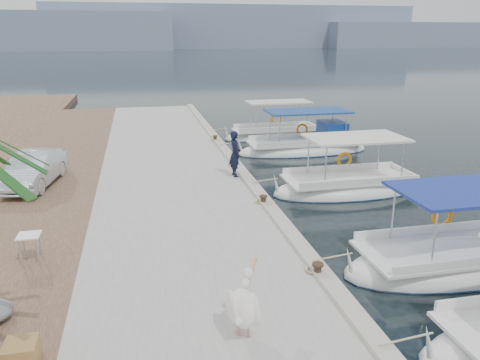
# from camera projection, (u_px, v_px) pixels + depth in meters

# --- Properties ---
(ground) EXTENTS (400.00, 400.00, 0.00)m
(ground) POSITION_uv_depth(u_px,v_px,m) (286.00, 235.00, 14.69)
(ground) COLOR black
(ground) RESTS_ON ground
(concrete_quay) EXTENTS (6.00, 40.00, 0.50)m
(concrete_quay) POSITION_uv_depth(u_px,v_px,m) (176.00, 186.00, 18.66)
(concrete_quay) COLOR #A09F9A
(concrete_quay) RESTS_ON ground
(quay_curb) EXTENTS (0.44, 40.00, 0.12)m
(quay_curb) POSITION_uv_depth(u_px,v_px,m) (244.00, 174.00, 19.14)
(quay_curb) COLOR #ADA79A
(quay_curb) RESTS_ON concrete_quay
(cobblestone_strip) EXTENTS (4.00, 40.00, 0.50)m
(cobblestone_strip) POSITION_uv_depth(u_px,v_px,m) (44.00, 194.00, 17.65)
(cobblestone_strip) COLOR brown
(cobblestone_strip) RESTS_ON ground
(distant_hills) EXTENTS (330.00, 60.00, 18.00)m
(distant_hills) POSITION_uv_depth(u_px,v_px,m) (212.00, 30.00, 206.31)
(distant_hills) COLOR gray
(distant_hills) RESTS_ON ground
(fishing_caique_b) EXTENTS (6.45, 2.54, 2.83)m
(fishing_caique_b) POSITION_uv_depth(u_px,v_px,m) (455.00, 263.00, 12.61)
(fishing_caique_b) COLOR white
(fishing_caique_b) RESTS_ON ground
(fishing_caique_c) EXTENTS (6.29, 2.51, 2.83)m
(fishing_caique_c) POSITION_uv_depth(u_px,v_px,m) (348.00, 189.00, 18.71)
(fishing_caique_c) COLOR white
(fishing_caique_c) RESTS_ON ground
(fishing_caique_d) EXTENTS (7.16, 2.38, 2.83)m
(fishing_caique_d) POSITION_uv_depth(u_px,v_px,m) (305.00, 149.00, 24.94)
(fishing_caique_d) COLOR white
(fishing_caique_d) RESTS_ON ground
(fishing_caique_e) EXTENTS (6.26, 1.98, 2.83)m
(fishing_caique_e) POSITION_uv_depth(u_px,v_px,m) (275.00, 136.00, 28.27)
(fishing_caique_e) COLOR white
(fishing_caique_e) RESTS_ON ground
(mooring_bollards) EXTENTS (0.28, 20.28, 0.33)m
(mooring_bollards) POSITION_uv_depth(u_px,v_px,m) (263.00, 199.00, 15.81)
(mooring_bollards) COLOR black
(mooring_bollards) RESTS_ON concrete_quay
(pelican) EXTENTS (0.94, 1.54, 1.22)m
(pelican) POSITION_uv_depth(u_px,v_px,m) (244.00, 305.00, 8.85)
(pelican) COLOR tan
(pelican) RESTS_ON concrete_quay
(fisherman) EXTENTS (0.50, 0.71, 1.86)m
(fisherman) POSITION_uv_depth(u_px,v_px,m) (235.00, 154.00, 18.82)
(fisherman) COLOR black
(fisherman) RESTS_ON concrete_quay
(parked_car) EXTENTS (2.01, 4.11, 1.30)m
(parked_car) POSITION_uv_depth(u_px,v_px,m) (34.00, 169.00, 17.69)
(parked_car) COLOR silver
(parked_car) RESTS_ON cobblestone_strip
(wooden_crate) EXTENTS (0.55, 0.55, 0.44)m
(wooden_crate) POSITION_uv_depth(u_px,v_px,m) (21.00, 354.00, 8.13)
(wooden_crate) COLOR olive
(wooden_crate) RESTS_ON cobblestone_strip
(folding_table) EXTENTS (0.55, 0.55, 0.73)m
(folding_table) POSITION_uv_depth(u_px,v_px,m) (30.00, 242.00, 11.77)
(folding_table) COLOR silver
(folding_table) RESTS_ON cobblestone_strip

